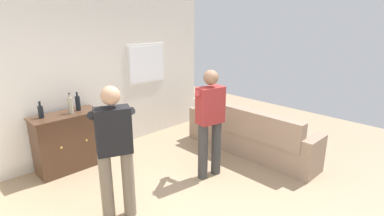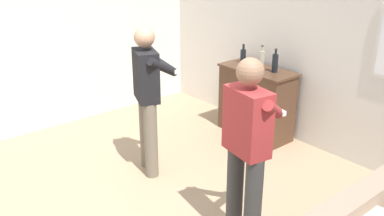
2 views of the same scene
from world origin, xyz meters
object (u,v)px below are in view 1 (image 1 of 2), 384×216
bottle_liquor_amber (78,103)px  person_standing_left (115,148)px  bottle_wine_green (70,105)px  couch (247,136)px  bottle_spirits_clear (41,111)px  sideboard_cabinet (68,141)px  person_standing_right (210,119)px

bottle_liquor_amber → person_standing_left: bearing=-101.3°
bottle_wine_green → couch: bearing=-34.0°
bottle_liquor_amber → bottle_spirits_clear: (-0.57, 0.02, -0.02)m
sideboard_cabinet → bottle_liquor_amber: size_ratio=3.41×
couch → sideboard_cabinet: sideboard_cabinet is taller
sideboard_cabinet → person_standing_left: size_ratio=0.62×
bottle_liquor_amber → bottle_wine_green: bearing=-152.6°
bottle_wine_green → person_standing_left: bearing=-96.6°
couch → bottle_wine_green: (-2.46, 1.66, 0.74)m
person_standing_left → person_standing_right: 1.56m
person_standing_left → couch: bearing=-0.5°
bottle_liquor_amber → person_standing_left: person_standing_left is taller
sideboard_cabinet → couch: bearing=-33.7°
bottle_liquor_amber → person_standing_left: size_ratio=0.18×
sideboard_cabinet → person_standing_right: 2.33m
couch → sideboard_cabinet: bearing=146.3°
bottle_liquor_amber → sideboard_cabinet: bearing=-171.1°
bottle_spirits_clear → sideboard_cabinet: bearing=-9.7°
bottle_liquor_amber → bottle_spirits_clear: size_ratio=1.18×
person_standing_left → person_standing_right: bearing=-2.9°
bottle_wine_green → person_standing_right: size_ratio=0.20×
bottle_wine_green → person_standing_right: 2.20m
couch → bottle_liquor_amber: (-2.30, 1.74, 0.73)m
sideboard_cabinet → bottle_spirits_clear: (-0.33, 0.06, 0.57)m
person_standing_right → couch: bearing=2.8°
couch → sideboard_cabinet: size_ratio=2.45×
bottle_wine_green → bottle_spirits_clear: 0.43m
bottle_wine_green → person_standing_right: (1.37, -1.71, -0.14)m
sideboard_cabinet → person_standing_left: 1.74m
person_standing_left → bottle_liquor_amber: bearing=78.7°
couch → person_standing_right: 1.24m
bottle_spirits_clear → person_standing_left: bearing=-82.5°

